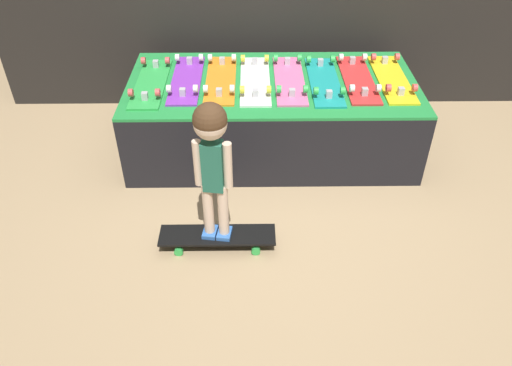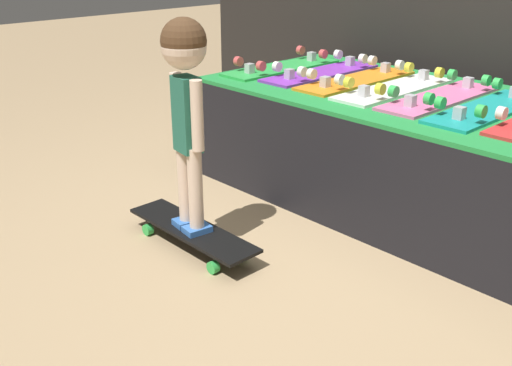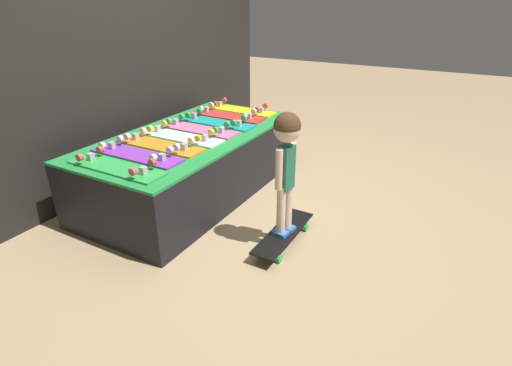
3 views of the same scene
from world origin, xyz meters
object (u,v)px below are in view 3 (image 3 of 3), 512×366
skateboard_green_on_rack (116,167)px  skateboard_on_floor (284,234)px  skateboard_white_on_rack (181,136)px  skateboard_teal_on_rack (216,122)px  skateboard_orange_on_rack (159,144)px  child (286,152)px  skateboard_purple_on_rack (136,154)px  skateboard_red_on_rack (227,115)px  skateboard_yellow_on_rack (240,109)px  skateboard_pink_on_rack (198,128)px

skateboard_green_on_rack → skateboard_on_floor: 1.27m
skateboard_white_on_rack → skateboard_on_floor: (-0.24, -1.09, -0.50)m
skateboard_on_floor → skateboard_teal_on_rack: bearing=55.6°
skateboard_green_on_rack → skateboard_orange_on_rack: same height
skateboard_white_on_rack → child: (-0.24, -1.09, 0.14)m
skateboard_purple_on_rack → skateboard_red_on_rack: bearing=-0.4°
skateboard_purple_on_rack → skateboard_orange_on_rack: size_ratio=1.00×
skateboard_purple_on_rack → skateboard_red_on_rack: same height
skateboard_orange_on_rack → skateboard_red_on_rack: size_ratio=1.00×
skateboard_green_on_rack → skateboard_white_on_rack: same height
skateboard_yellow_on_rack → skateboard_on_floor: 1.72m
skateboard_teal_on_rack → skateboard_on_floor: skateboard_teal_on_rack is taller
skateboard_on_floor → child: 0.64m
skateboard_green_on_rack → skateboard_pink_on_rack: same height
skateboard_purple_on_rack → skateboard_yellow_on_rack: bearing=-0.2°
skateboard_green_on_rack → skateboard_red_on_rack: size_ratio=1.00×
skateboard_green_on_rack → skateboard_yellow_on_rack: same height
skateboard_purple_on_rack → skateboard_white_on_rack: bearing=-2.4°
skateboard_purple_on_rack → skateboard_pink_on_rack: 0.74m
skateboard_teal_on_rack → skateboard_yellow_on_rack: (0.49, 0.04, 0.00)m
skateboard_orange_on_rack → skateboard_pink_on_rack: size_ratio=1.00×
skateboard_green_on_rack → skateboard_teal_on_rack: 1.23m
skateboard_on_floor → skateboard_orange_on_rack: bearing=90.3°
skateboard_orange_on_rack → skateboard_teal_on_rack: bearing=-2.9°
skateboard_pink_on_rack → skateboard_yellow_on_rack: size_ratio=1.00×
skateboard_purple_on_rack → skateboard_teal_on_rack: 0.99m
skateboard_purple_on_rack → skateboard_red_on_rack: 1.23m
skateboard_pink_on_rack → skateboard_teal_on_rack: (0.25, -0.03, 0.00)m
skateboard_green_on_rack → skateboard_teal_on_rack: (1.23, 0.01, 0.00)m
skateboard_orange_on_rack → skateboard_white_on_rack: bearing=-3.7°
skateboard_red_on_rack → skateboard_yellow_on_rack: same height
skateboard_green_on_rack → skateboard_orange_on_rack: 0.49m
skateboard_purple_on_rack → skateboard_on_floor: size_ratio=1.10×
skateboard_pink_on_rack → skateboard_on_floor: 1.30m
skateboard_purple_on_rack → child: bearing=-77.2°
skateboard_purple_on_rack → skateboard_on_floor: (0.25, -1.11, -0.50)m
skateboard_white_on_rack → skateboard_on_floor: 1.22m
skateboard_green_on_rack → skateboard_orange_on_rack: size_ratio=1.00×
skateboard_purple_on_rack → skateboard_teal_on_rack: same height
skateboard_on_floor → child: (0.00, -0.00, 0.64)m
skateboard_orange_on_rack → child: (0.01, -1.11, 0.14)m
skateboard_on_floor → skateboard_green_on_rack: bearing=115.2°
skateboard_green_on_rack → child: 1.18m
skateboard_white_on_rack → child: 1.13m
skateboard_white_on_rack → child: child is taller
skateboard_purple_on_rack → skateboard_on_floor: skateboard_purple_on_rack is taller
skateboard_purple_on_rack → skateboard_teal_on_rack: size_ratio=1.00×
skateboard_red_on_rack → skateboard_on_floor: 1.55m
skateboard_white_on_rack → skateboard_red_on_rack: same height
skateboard_yellow_on_rack → skateboard_pink_on_rack: bearing=-179.2°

